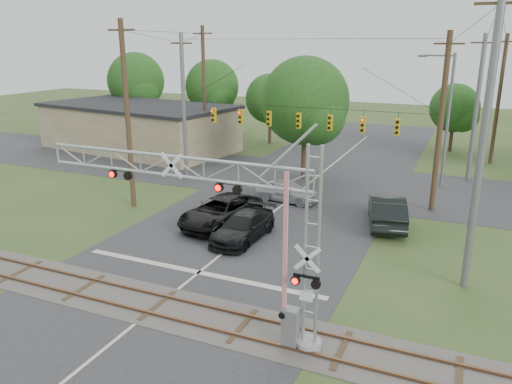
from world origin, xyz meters
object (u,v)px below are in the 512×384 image
at_px(crossing_gantry, 222,215).
at_px(traffic_signal_span, 311,118).
at_px(sedan_silver, 286,191).
at_px(streetlight, 446,114).
at_px(commercial_building, 139,127).
at_px(car_dark, 243,227).
at_px(pickup_black, 221,211).

xyz_separation_m(crossing_gantry, traffic_signal_span, (-2.52, 18.36, 0.95)).
height_order(sedan_silver, streetlight, streetlight).
height_order(traffic_signal_span, streetlight, traffic_signal_span).
bearing_deg(commercial_building, car_dark, -33.06).
bearing_deg(streetlight, pickup_black, -128.90).
xyz_separation_m(traffic_signal_span, sedan_silver, (-0.98, -2.06, -4.91)).
xyz_separation_m(traffic_signal_span, streetlight, (8.55, 6.21, -0.05)).
xyz_separation_m(pickup_black, sedan_silver, (2.02, 6.06, -0.08)).
xyz_separation_m(crossing_gantry, car_dark, (-3.26, 8.66, -3.98)).
bearing_deg(streetlight, car_dark, -120.27).
bearing_deg(crossing_gantry, traffic_signal_span, 97.82).
distance_m(crossing_gantry, traffic_signal_span, 18.56).
relative_size(car_dark, sedan_silver, 1.14).
distance_m(crossing_gantry, sedan_silver, 17.14).
height_order(pickup_black, car_dark, pickup_black).
bearing_deg(commercial_building, sedan_silver, -19.10).
height_order(car_dark, streetlight, streetlight).
bearing_deg(traffic_signal_span, car_dark, -94.32).
bearing_deg(traffic_signal_span, streetlight, 35.96).
distance_m(car_dark, streetlight, 19.06).
bearing_deg(car_dark, pickup_black, 147.89).
height_order(traffic_signal_span, car_dark, traffic_signal_span).
xyz_separation_m(car_dark, sedan_silver, (-0.24, 7.65, 0.02)).
bearing_deg(streetlight, commercial_building, 175.31).
bearing_deg(pickup_black, sedan_silver, 79.63).
relative_size(traffic_signal_span, commercial_building, 0.91).
bearing_deg(sedan_silver, traffic_signal_span, -19.53).
height_order(crossing_gantry, car_dark, crossing_gantry).
height_order(traffic_signal_span, commercial_building, traffic_signal_span).
distance_m(sedan_silver, commercial_building, 23.06).
bearing_deg(sedan_silver, streetlight, -43.16).
distance_m(car_dark, commercial_building, 27.65).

